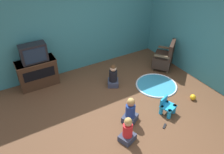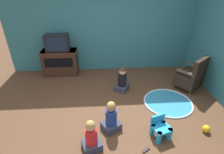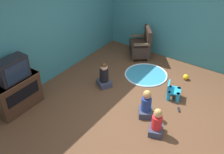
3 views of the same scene
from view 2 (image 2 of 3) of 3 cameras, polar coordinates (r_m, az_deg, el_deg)
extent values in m
plane|color=brown|center=(3.59, 2.38, -14.66)|extent=(30.00, 30.00, 0.00)
cube|color=teal|center=(5.23, -3.09, 15.79)|extent=(5.50, 0.12, 2.58)
cube|color=#382316|center=(5.36, -16.44, 4.62)|extent=(0.98, 0.45, 0.74)
cube|color=#503626|center=(5.23, -16.98, 8.19)|extent=(1.00, 0.46, 0.02)
cube|color=black|center=(5.13, -17.05, 4.47)|extent=(0.78, 0.01, 0.27)
cube|color=black|center=(5.12, -17.46, 10.63)|extent=(0.64, 0.30, 0.47)
cube|color=#142338|center=(4.98, -17.82, 10.06)|extent=(0.52, 0.02, 0.37)
cylinder|color=brown|center=(5.32, 22.64, -0.59)|extent=(0.04, 0.04, 0.10)
cylinder|color=brown|center=(4.87, 19.61, -2.74)|extent=(0.04, 0.04, 0.10)
cylinder|color=brown|center=(5.19, 26.77, -2.32)|extent=(0.04, 0.04, 0.10)
cylinder|color=brown|center=(4.73, 24.05, -4.71)|extent=(0.04, 0.04, 0.10)
cube|color=black|center=(4.92, 23.79, -0.34)|extent=(0.83, 0.80, 0.34)
cube|color=black|center=(4.69, 26.99, 2.84)|extent=(0.55, 0.46, 0.43)
cube|color=brown|center=(5.05, 25.87, 3.41)|extent=(0.32, 0.38, 0.05)
cube|color=brown|center=(4.56, 22.81, 1.42)|extent=(0.32, 0.38, 0.05)
cylinder|color=#1E99DB|center=(3.27, 15.08, -18.57)|extent=(0.09, 0.09, 0.22)
cylinder|color=#1E99DB|center=(3.38, 18.27, -17.24)|extent=(0.09, 0.09, 0.22)
cylinder|color=#1E99DB|center=(3.38, 13.01, -16.31)|extent=(0.09, 0.09, 0.22)
cylinder|color=#1E99DB|center=(3.49, 16.15, -15.13)|extent=(0.09, 0.09, 0.22)
cube|color=#1E99DB|center=(3.31, 15.85, -15.66)|extent=(0.38, 0.37, 0.04)
cube|color=#1E99DB|center=(3.32, 14.75, -13.01)|extent=(0.27, 0.12, 0.17)
cylinder|color=teal|center=(4.28, 17.81, -7.89)|extent=(1.12, 1.12, 0.01)
torus|color=silver|center=(4.28, 17.82, -7.84)|extent=(1.11, 1.11, 0.04)
cube|color=#33384C|center=(3.42, -0.27, -15.69)|extent=(0.42, 0.40, 0.14)
cylinder|color=navy|center=(3.27, -0.28, -12.95)|extent=(0.21, 0.21, 0.30)
sphere|color=#9E7051|center=(3.12, -0.29, -9.81)|extent=(0.17, 0.17, 0.17)
sphere|color=tan|center=(3.10, -0.29, -9.38)|extent=(0.16, 0.16, 0.16)
cube|color=#33384C|center=(3.14, -6.55, -21.26)|extent=(0.37, 0.35, 0.13)
cylinder|color=red|center=(2.99, -6.78, -18.69)|extent=(0.20, 0.20, 0.28)
sphere|color=tan|center=(2.83, -7.04, -15.70)|extent=(0.16, 0.16, 0.16)
sphere|color=tan|center=(2.81, -7.08, -15.30)|extent=(0.15, 0.15, 0.15)
cube|color=#33384C|center=(4.49, 3.26, -3.44)|extent=(0.41, 0.43, 0.14)
cylinder|color=black|center=(4.37, 3.34, -0.95)|extent=(0.21, 0.21, 0.31)
sphere|color=#D8AD8C|center=(4.26, 3.43, 1.80)|extent=(0.17, 0.17, 0.17)
sphere|color=#472D19|center=(4.25, 3.44, 2.16)|extent=(0.16, 0.16, 0.16)
sphere|color=yellow|center=(3.79, 28.43, -14.65)|extent=(0.14, 0.14, 0.14)
cube|color=black|center=(3.19, 11.00, -22.37)|extent=(0.15, 0.12, 0.02)
camera|label=1|loc=(2.23, -115.77, 17.80)|focal=35.00mm
camera|label=3|loc=(3.92, -93.96, 19.08)|focal=42.00mm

